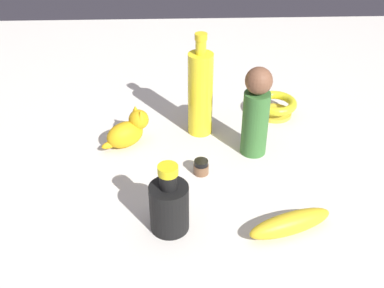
{
  "coord_description": "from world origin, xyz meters",
  "views": [
    {
      "loc": [
        0.9,
        -0.03,
        0.67
      ],
      "look_at": [
        0.0,
        0.0,
        0.05
      ],
      "focal_mm": 43.92,
      "sensor_mm": 36.0,
      "label": 1
    }
  ],
  "objects_px": {
    "bowl": "(275,105)",
    "person_figure_adult": "(256,112)",
    "bottle_short": "(169,205)",
    "bottle_tall": "(200,92)",
    "cat_figurine": "(128,130)",
    "nail_polish_jar": "(201,167)",
    "banana": "(290,223)"
  },
  "relations": [
    {
      "from": "bottle_short",
      "to": "bowl",
      "type": "distance_m",
      "value": 0.52
    },
    {
      "from": "banana",
      "to": "bottle_tall",
      "type": "xyz_separation_m",
      "value": [
        -0.37,
        -0.16,
        0.09
      ]
    },
    {
      "from": "banana",
      "to": "bowl",
      "type": "xyz_separation_m",
      "value": [
        -0.45,
        0.05,
        0.01
      ]
    },
    {
      "from": "bottle_short",
      "to": "bowl",
      "type": "xyz_separation_m",
      "value": [
        -0.43,
        0.29,
        -0.03
      ]
    },
    {
      "from": "banana",
      "to": "bowl",
      "type": "relative_size",
      "value": 1.52
    },
    {
      "from": "bottle_tall",
      "to": "bowl",
      "type": "bearing_deg",
      "value": 109.87
    },
    {
      "from": "cat_figurine",
      "to": "bowl",
      "type": "distance_m",
      "value": 0.41
    },
    {
      "from": "person_figure_adult",
      "to": "banana",
      "type": "bearing_deg",
      "value": 6.69
    },
    {
      "from": "bowl",
      "to": "bottle_short",
      "type": "bearing_deg",
      "value": -33.96
    },
    {
      "from": "bottle_short",
      "to": "bottle_tall",
      "type": "bearing_deg",
      "value": 167.48
    },
    {
      "from": "nail_polish_jar",
      "to": "bowl",
      "type": "distance_m",
      "value": 0.33
    },
    {
      "from": "banana",
      "to": "person_figure_adult",
      "type": "bearing_deg",
      "value": -102.49
    },
    {
      "from": "bowl",
      "to": "person_figure_adult",
      "type": "bearing_deg",
      "value": -26.11
    },
    {
      "from": "nail_polish_jar",
      "to": "bottle_tall",
      "type": "height_order",
      "value": "bottle_tall"
    },
    {
      "from": "bottle_tall",
      "to": "person_figure_adult",
      "type": "bearing_deg",
      "value": 52.05
    },
    {
      "from": "bowl",
      "to": "bottle_tall",
      "type": "relative_size",
      "value": 0.44
    },
    {
      "from": "bowl",
      "to": "bottle_tall",
      "type": "height_order",
      "value": "bottle_tall"
    },
    {
      "from": "person_figure_adult",
      "to": "bowl",
      "type": "xyz_separation_m",
      "value": [
        -0.17,
        0.08,
        -0.08
      ]
    },
    {
      "from": "person_figure_adult",
      "to": "banana",
      "type": "relative_size",
      "value": 1.27
    },
    {
      "from": "cat_figurine",
      "to": "nail_polish_jar",
      "type": "height_order",
      "value": "cat_figurine"
    },
    {
      "from": "cat_figurine",
      "to": "bottle_short",
      "type": "distance_m",
      "value": 0.31
    },
    {
      "from": "cat_figurine",
      "to": "nail_polish_jar",
      "type": "relative_size",
      "value": 3.38
    },
    {
      "from": "bottle_short",
      "to": "bowl",
      "type": "bearing_deg",
      "value": 146.04
    },
    {
      "from": "person_figure_adult",
      "to": "banana",
      "type": "distance_m",
      "value": 0.29
    },
    {
      "from": "nail_polish_jar",
      "to": "bottle_tall",
      "type": "distance_m",
      "value": 0.2
    },
    {
      "from": "person_figure_adult",
      "to": "bottle_tall",
      "type": "xyz_separation_m",
      "value": [
        -0.1,
        -0.13,
        0.0
      ]
    },
    {
      "from": "cat_figurine",
      "to": "bottle_tall",
      "type": "height_order",
      "value": "bottle_tall"
    },
    {
      "from": "bottle_tall",
      "to": "banana",
      "type": "bearing_deg",
      "value": 22.81
    },
    {
      "from": "person_figure_adult",
      "to": "bottle_tall",
      "type": "relative_size",
      "value": 0.84
    },
    {
      "from": "person_figure_adult",
      "to": "bottle_tall",
      "type": "distance_m",
      "value": 0.16
    },
    {
      "from": "person_figure_adult",
      "to": "bowl",
      "type": "bearing_deg",
      "value": 153.89
    },
    {
      "from": "bottle_short",
      "to": "bottle_tall",
      "type": "relative_size",
      "value": 0.57
    }
  ]
}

